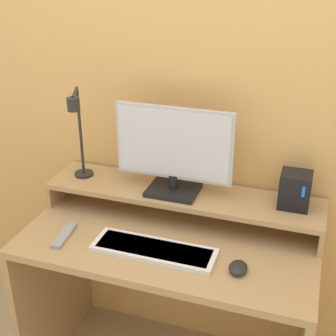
% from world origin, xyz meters
% --- Properties ---
extents(wall_back, '(6.00, 0.05, 2.50)m').
position_xyz_m(wall_back, '(0.00, 0.62, 1.25)').
color(wall_back, '#E5AD60').
rests_on(wall_back, ground_plane).
extents(desk, '(1.12, 0.58, 0.74)m').
position_xyz_m(desk, '(0.00, 0.29, 0.52)').
color(desk, tan).
rests_on(desk, ground_plane).
extents(monitor_shelf, '(1.12, 0.25, 0.11)m').
position_xyz_m(monitor_shelf, '(0.00, 0.46, 0.84)').
color(monitor_shelf, tan).
rests_on(monitor_shelf, desk).
extents(monitor, '(0.47, 0.17, 0.35)m').
position_xyz_m(monitor, '(-0.03, 0.45, 1.04)').
color(monitor, black).
rests_on(monitor, monitor_shelf).
extents(desk_lamp, '(0.12, 0.19, 0.39)m').
position_xyz_m(desk_lamp, '(-0.42, 0.41, 1.09)').
color(desk_lamp, black).
rests_on(desk_lamp, monitor_shelf).
extents(router_dock, '(0.11, 0.11, 0.14)m').
position_xyz_m(router_dock, '(0.44, 0.48, 0.93)').
color(router_dock, black).
rests_on(router_dock, monitor_shelf).
extents(keyboard, '(0.46, 0.14, 0.02)m').
position_xyz_m(keyboard, '(-0.02, 0.18, 0.75)').
color(keyboard, white).
rests_on(keyboard, desk).
extents(mouse, '(0.06, 0.08, 0.03)m').
position_xyz_m(mouse, '(0.29, 0.17, 0.76)').
color(mouse, black).
rests_on(mouse, desk).
extents(remote_control, '(0.06, 0.17, 0.02)m').
position_xyz_m(remote_control, '(-0.38, 0.16, 0.75)').
color(remote_control, '#99999E').
rests_on(remote_control, desk).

